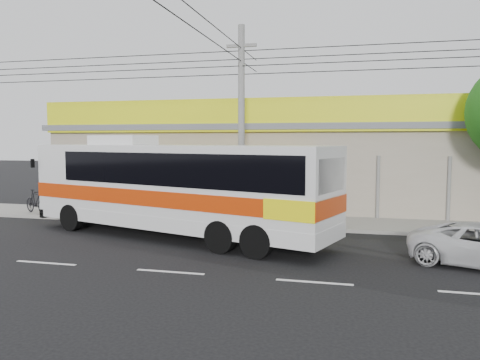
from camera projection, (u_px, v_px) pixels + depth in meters
The scene contains 8 objects.
ground at pixel (199, 252), 15.52m from camera, with size 120.00×120.00×0.00m, color black.
sidewalk at pixel (242, 220), 21.31m from camera, with size 30.00×3.20×0.15m, color gray.
lane_markings at pixel (170, 272), 13.10m from camera, with size 50.00×0.12×0.01m, color silver, non-canonical shape.
storefront_building at pixel (265, 165), 26.49m from camera, with size 22.60×9.20×5.70m.
coach_bus at pixel (178, 183), 17.54m from camera, with size 12.81×6.39×3.88m.
motorbike_red at pixel (78, 202), 22.63m from camera, with size 0.74×2.12×1.11m, color maroon.
motorbike_dark at pixel (36, 201), 22.65m from camera, with size 0.55×1.94×1.17m, color black.
utility_pole at pixel (241, 61), 19.29m from camera, with size 34.00×14.00×8.42m.
Camera 1 is at (4.97, -14.49, 3.67)m, focal length 35.00 mm.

